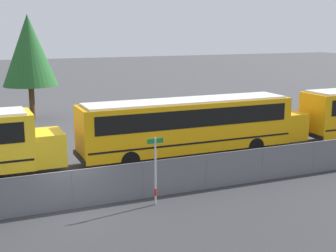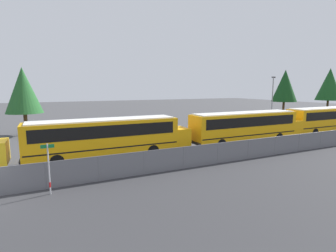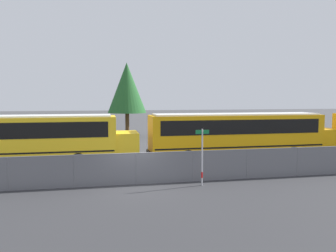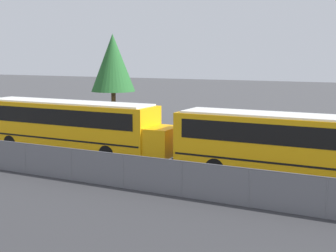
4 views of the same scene
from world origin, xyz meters
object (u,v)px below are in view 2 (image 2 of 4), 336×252
object	(u,v)px
light_pole	(272,98)
tree_3	(23,90)
school_bus_4	(109,135)
school_bus_5	(247,125)
tree_2	(329,84)
street_sign	(49,168)
school_bus_6	(329,118)
tree_0	(285,86)

from	to	relation	value
light_pole	tree_3	bearing A→B (deg)	169.97
school_bus_4	school_bus_5	xyz separation A→B (m)	(14.58, -0.37, 0.00)
tree_2	street_sign	bearing A→B (deg)	-158.78
tree_3	school_bus_6	bearing A→B (deg)	-22.88
school_bus_5	light_pole	world-z (taller)	light_pole
school_bus_4	tree_2	bearing A→B (deg)	17.06
school_bus_4	tree_2	xyz separation A→B (m)	(52.93, 16.24, 4.59)
school_bus_6	tree_0	world-z (taller)	tree_0
street_sign	light_pole	size ratio (longest dim) A/B	0.38
school_bus_5	tree_2	xyz separation A→B (m)	(38.35, 16.61, 4.59)
tree_2	tree_3	distance (m)	59.86
tree_3	tree_0	bearing A→B (deg)	1.44
school_bus_6	light_pole	bearing A→B (deg)	94.54
school_bus_6	street_sign	size ratio (longest dim) A/B	4.82
tree_0	tree_3	bearing A→B (deg)	-178.56
school_bus_4	tree_3	size ratio (longest dim) A/B	1.67
school_bus_4	tree_2	distance (m)	55.55
tree_2	school_bus_6	bearing A→B (deg)	-146.28
school_bus_5	school_bus_4	bearing A→B (deg)	178.53
school_bus_4	tree_3	world-z (taller)	tree_3
school_bus_6	street_sign	distance (m)	34.02
tree_0	tree_2	xyz separation A→B (m)	(13.81, -0.04, 0.37)
street_sign	light_pole	xyz separation A→B (m)	(32.74, 15.08, 2.63)
street_sign	tree_0	world-z (taller)	tree_0
school_bus_6	tree_3	size ratio (longest dim) A/B	1.67
school_bus_5	street_sign	world-z (taller)	school_bus_5
school_bus_5	street_sign	distance (m)	20.14
school_bus_6	light_pole	distance (m)	9.15
school_bus_5	tree_2	world-z (taller)	tree_2
light_pole	tree_3	distance (m)	35.50
school_bus_4	light_pole	bearing A→B (deg)	17.69
school_bus_6	street_sign	bearing A→B (deg)	-169.45
street_sign	light_pole	bearing A→B (deg)	24.73
school_bus_5	tree_2	distance (m)	42.04
tree_0	school_bus_6	bearing A→B (deg)	-122.68
school_bus_4	school_bus_6	size ratio (longest dim) A/B	1.00
school_bus_5	street_sign	size ratio (longest dim) A/B	4.82
school_bus_4	tree_0	distance (m)	42.57
light_pole	street_sign	bearing A→B (deg)	-155.27
light_pole	tree_0	world-z (taller)	tree_0
school_bus_5	light_pole	distance (m)	16.50
school_bus_5	street_sign	bearing A→B (deg)	-163.35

